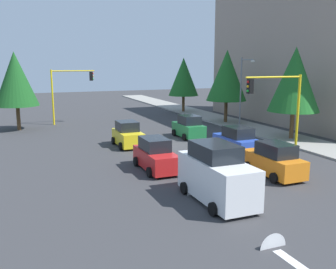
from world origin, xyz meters
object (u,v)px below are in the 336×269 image
(traffic_signal_far_right, at_px, (69,86))
(delivery_van_white, at_px, (217,175))
(tree_opposite_side, at_px, (15,79))
(car_red, at_px, (155,156))
(street_lamp_curbside, at_px, (243,86))
(car_blue, at_px, (237,141))
(car_yellow, at_px, (128,135))
(tree_roadside_mid, at_px, (227,76))
(tree_roadside_near, at_px, (295,80))
(car_orange, at_px, (274,161))
(traffic_signal_near_left, at_px, (278,99))
(tree_roadside_far, at_px, (184,77))
(car_green, at_px, (189,127))

(traffic_signal_far_right, relative_size, delivery_van_white, 1.21)
(tree_opposite_side, height_order, car_red, tree_opposite_side)
(street_lamp_curbside, bearing_deg, car_blue, -35.48)
(car_blue, bearing_deg, car_yellow, -128.59)
(tree_roadside_mid, distance_m, delivery_van_white, 24.08)
(street_lamp_curbside, bearing_deg, tree_roadside_mid, 169.67)
(street_lamp_curbside, relative_size, car_blue, 1.77)
(tree_roadside_near, height_order, delivery_van_white, tree_roadside_near)
(street_lamp_curbside, distance_m, car_blue, 10.35)
(car_orange, bearing_deg, traffic_signal_near_left, 140.57)
(tree_roadside_far, height_order, car_orange, tree_roadside_far)
(car_red, bearing_deg, traffic_signal_near_left, 90.61)
(tree_opposite_side, bearing_deg, car_orange, 31.81)
(traffic_signal_near_left, distance_m, car_orange, 5.87)
(tree_roadside_near, distance_m, car_orange, 11.94)
(car_red, height_order, car_green, same)
(street_lamp_curbside, bearing_deg, delivery_van_white, -36.77)
(traffic_signal_far_right, relative_size, car_red, 1.39)
(car_blue, relative_size, car_red, 0.95)
(traffic_signal_near_left, height_order, delivery_van_white, traffic_signal_near_left)
(traffic_signal_near_left, xyz_separation_m, car_orange, (3.84, -3.16, -3.13))
(tree_roadside_near, xyz_separation_m, tree_opposite_side, (-14.00, -21.50, -0.16))
(car_blue, bearing_deg, tree_roadside_far, 165.05)
(car_green, bearing_deg, traffic_signal_near_left, 18.96)
(car_blue, height_order, car_green, same)
(traffic_signal_far_right, distance_m, street_lamp_curbside, 18.18)
(street_lamp_curbside, xyz_separation_m, tree_roadside_near, (5.61, 1.30, 0.79))
(car_yellow, bearing_deg, traffic_signal_near_left, 51.65)
(traffic_signal_near_left, bearing_deg, car_blue, -127.61)
(car_yellow, bearing_deg, tree_opposite_side, -144.44)
(tree_roadside_near, distance_m, car_red, 15.11)
(tree_roadside_near, distance_m, tree_roadside_mid, 10.01)
(delivery_van_white, bearing_deg, car_green, 159.44)
(car_orange, bearing_deg, delivery_van_white, -65.65)
(tree_roadside_far, xyz_separation_m, car_green, (15.69, -6.66, -3.81))
(street_lamp_curbside, bearing_deg, car_yellow, -77.94)
(tree_roadside_far, xyz_separation_m, car_yellow, (17.02, -12.62, -3.81))
(tree_roadside_near, relative_size, car_yellow, 2.16)
(tree_roadside_far, relative_size, car_blue, 1.81)
(car_orange, relative_size, car_green, 1.14)
(traffic_signal_far_right, distance_m, tree_roadside_mid, 16.86)
(car_blue, height_order, car_yellow, same)
(tree_roadside_near, relative_size, car_orange, 1.90)
(street_lamp_curbside, xyz_separation_m, tree_opposite_side, (-8.39, -20.20, 0.63))
(traffic_signal_near_left, distance_m, car_blue, 4.15)
(tree_opposite_side, xyz_separation_m, tree_roadside_mid, (4.00, 21.00, 0.19))
(street_lamp_curbside, height_order, tree_roadside_mid, tree_roadside_mid)
(tree_roadside_far, distance_m, car_yellow, 21.53)
(car_orange, bearing_deg, traffic_signal_far_right, -160.88)
(tree_opposite_side, bearing_deg, car_blue, 41.67)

